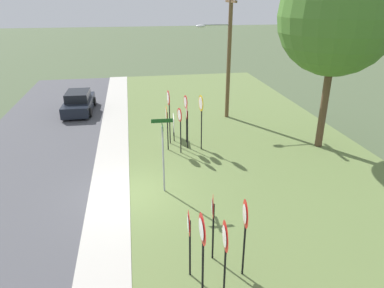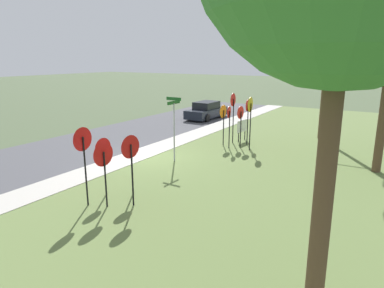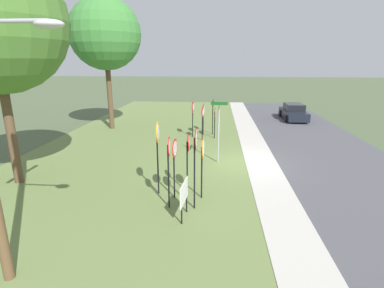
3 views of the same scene
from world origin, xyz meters
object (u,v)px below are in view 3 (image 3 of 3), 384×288
oak_tree_right (105,34)px  street_name_post (219,127)px  stop_sign_near_right (158,142)px  stop_sign_far_center (175,156)px  yield_sign_far_left (204,112)px  yield_sign_near_right (193,110)px  yield_sign_near_left (215,115)px  yield_sign_far_right (213,106)px  parked_sedan_distant (294,112)px  stop_sign_center_tall (195,151)px  yield_sign_center (203,116)px  stop_sign_near_left (169,158)px  notice_board (184,194)px  stop_sign_far_left (203,156)px  stop_sign_far_right (188,151)px

oak_tree_right → street_name_post: bearing=-131.3°
stop_sign_near_right → stop_sign_far_center: size_ratio=1.24×
yield_sign_far_left → yield_sign_near_right: bearing=133.1°
yield_sign_near_left → yield_sign_far_right: yield_sign_far_right is taller
yield_sign_far_right → parked_sedan_distant: bearing=-49.2°
stop_sign_center_tall → street_name_post: (4.89, -0.78, -0.28)m
yield_sign_far_right → yield_sign_center: (-1.57, 0.63, -0.40)m
yield_sign_far_left → yield_sign_far_right: bearing=-64.5°
yield_sign_near_left → oak_tree_right: size_ratio=0.23×
stop_sign_far_center → yield_sign_far_left: bearing=1.7°
stop_sign_far_center → street_name_post: street_name_post is taller
yield_sign_far_right → stop_sign_near_right: bearing=168.1°
yield_sign_far_left → parked_sedan_distant: 9.93m
stop_sign_near_left → notice_board: stop_sign_near_left is taller
stop_sign_near_left → parked_sedan_distant: stop_sign_near_left is taller
stop_sign_center_tall → oak_tree_right: bearing=28.9°
stop_sign_near_left → oak_tree_right: size_ratio=0.28×
yield_sign_near_right → notice_board: bearing=-169.1°
yield_sign_near_left → yield_sign_far_left: bearing=49.8°
stop_sign_center_tall → yield_sign_near_right: 9.94m
stop_sign_center_tall → oak_tree_right: 14.69m
yield_sign_far_right → oak_tree_right: bearing=79.9°
stop_sign_far_left → parked_sedan_distant: bearing=-22.0°
stop_sign_center_tall → notice_board: stop_sign_center_tall is taller
yield_sign_near_right → notice_board: size_ratio=1.93×
street_name_post → yield_sign_near_right: bearing=20.2°
stop_sign_far_right → yield_sign_near_right: yield_sign_near_right is taller
stop_sign_far_right → stop_sign_center_tall: bearing=-172.5°
street_name_post → oak_tree_right: (7.03, 8.01, 4.92)m
stop_sign_near_left → stop_sign_far_left: (0.85, -1.09, -0.18)m
yield_sign_center → parked_sedan_distant: bearing=-33.4°
stop_sign_far_center → notice_board: 1.74m
stop_sign_near_left → notice_board: size_ratio=2.05×
yield_sign_near_right → stop_sign_far_center: bearing=-171.8°
notice_board → oak_tree_right: 15.53m
notice_board → parked_sedan_distant: (17.48, -7.63, -0.23)m
stop_sign_far_right → stop_sign_center_tall: size_ratio=0.81×
stop_sign_far_center → yield_sign_far_right: bearing=-1.8°
stop_sign_far_left → yield_sign_center: bearing=4.9°
street_name_post → stop_sign_far_left: bearing=173.7°
stop_sign_near_left → yield_sign_center: bearing=-9.5°
yield_sign_near_left → stop_sign_near_right: bearing=170.9°
stop_sign_near_right → yield_sign_center: (8.05, -1.26, -0.48)m
stop_sign_near_left → stop_sign_center_tall: 0.92m
street_name_post → yield_sign_far_right: bearing=5.3°
stop_sign_far_left → yield_sign_near_left: stop_sign_far_left is taller
stop_sign_far_left → stop_sign_far_right: bearing=53.0°
stop_sign_far_left → yield_sign_center: (8.26, 0.42, -0.06)m
parked_sedan_distant → stop_sign_far_left: bearing=156.0°
yield_sign_far_right → oak_tree_right: 9.07m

